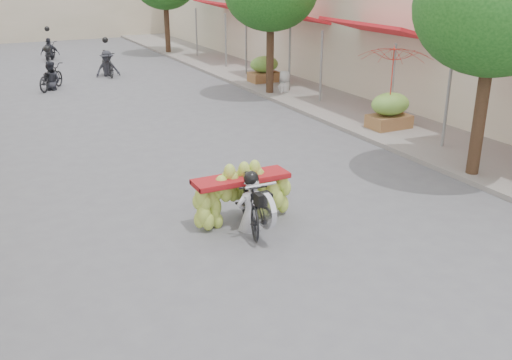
# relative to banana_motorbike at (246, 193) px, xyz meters

# --- Properties ---
(ground) EXTENTS (120.00, 120.00, 0.00)m
(ground) POSITION_rel_banana_motorbike_xyz_m (0.40, -4.00, -0.66)
(ground) COLOR #57565C
(ground) RESTS_ON ground
(sidewalk_right) EXTENTS (4.00, 60.00, 0.12)m
(sidewalk_right) POSITION_rel_banana_motorbike_xyz_m (7.40, 11.00, -0.60)
(sidewalk_right) COLOR gray
(sidewalk_right) RESTS_ON ground
(shophouse_row_right) EXTENTS (9.77, 40.00, 6.00)m
(shophouse_row_right) POSITION_rel_banana_motorbike_xyz_m (12.39, 10.00, 2.34)
(shophouse_row_right) COLOR beige
(shophouse_row_right) RESTS_ON ground
(street_tree_near) EXTENTS (3.40, 3.40, 5.25)m
(street_tree_near) POSITION_rel_banana_motorbike_xyz_m (5.80, 0.00, 3.12)
(street_tree_near) COLOR #3A2719
(street_tree_near) RESTS_ON ground
(produce_crate_mid) EXTENTS (1.20, 0.88, 1.16)m
(produce_crate_mid) POSITION_rel_banana_motorbike_xyz_m (6.60, 4.00, 0.05)
(produce_crate_mid) COLOR brown
(produce_crate_mid) RESTS_ON ground
(produce_crate_far) EXTENTS (1.20, 0.88, 1.16)m
(produce_crate_far) POSITION_rel_banana_motorbike_xyz_m (6.60, 12.00, 0.05)
(produce_crate_far) COLOR brown
(produce_crate_far) RESTS_ON ground
(banana_motorbike) EXTENTS (2.20, 1.90, 1.92)m
(banana_motorbike) POSITION_rel_banana_motorbike_xyz_m (0.00, 0.00, 0.00)
(banana_motorbike) COLOR black
(banana_motorbike) RESTS_ON ground
(market_umbrella) EXTENTS (2.49, 2.49, 1.90)m
(market_umbrella) POSITION_rel_banana_motorbike_xyz_m (6.49, 3.84, 1.89)
(market_umbrella) COLOR red
(market_umbrella) RESTS_ON ground
(pedestrian) EXTENTS (0.89, 0.85, 1.58)m
(pedestrian) POSITION_rel_banana_motorbike_xyz_m (6.38, 9.90, 0.25)
(pedestrian) COLOR silver
(pedestrian) RESTS_ON ground
(bg_motorbike_a) EXTENTS (1.53, 1.85, 1.95)m
(bg_motorbike_a) POSITION_rel_banana_motorbike_xyz_m (-1.42, 14.85, 0.06)
(bg_motorbike_a) COLOR black
(bg_motorbike_a) RESTS_ON ground
(bg_motorbike_b) EXTENTS (1.07, 1.92, 1.95)m
(bg_motorbike_b) POSITION_rel_banana_motorbike_xyz_m (1.25, 16.74, 0.16)
(bg_motorbike_b) COLOR black
(bg_motorbike_b) RESTS_ON ground
(bg_motorbike_c) EXTENTS (1.16, 1.72, 1.95)m
(bg_motorbike_c) POSITION_rel_banana_motorbike_xyz_m (-0.35, 22.76, 0.14)
(bg_motorbike_c) COLOR black
(bg_motorbike_c) RESTS_ON ground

